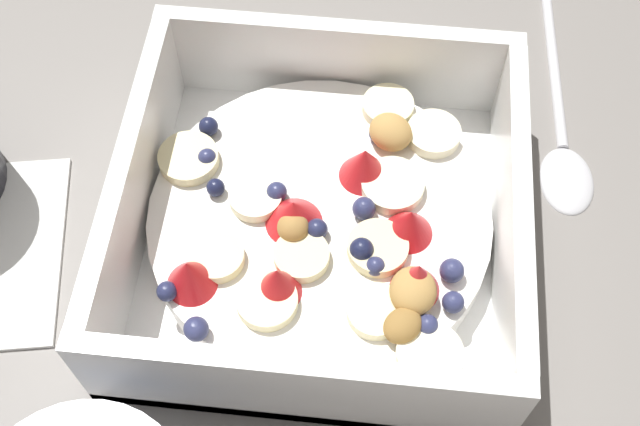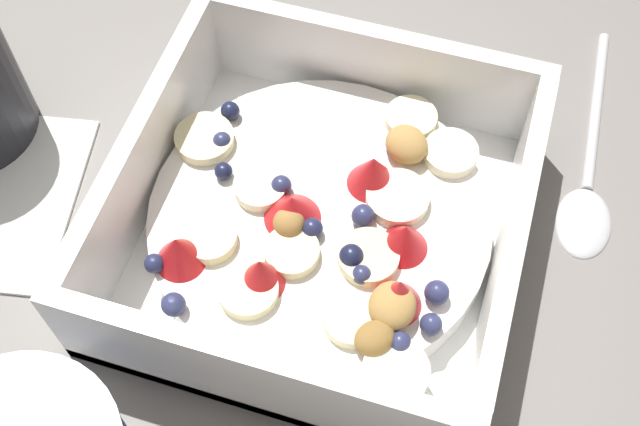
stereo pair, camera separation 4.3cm
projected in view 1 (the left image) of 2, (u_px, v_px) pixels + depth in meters
ground_plane at (318, 251)px, 0.46m from camera, size 2.40×2.40×0.00m
fruit_bowl at (322, 223)px, 0.44m from camera, size 0.21×0.21×0.07m
spoon at (564, 141)px, 0.49m from camera, size 0.03×0.17×0.01m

